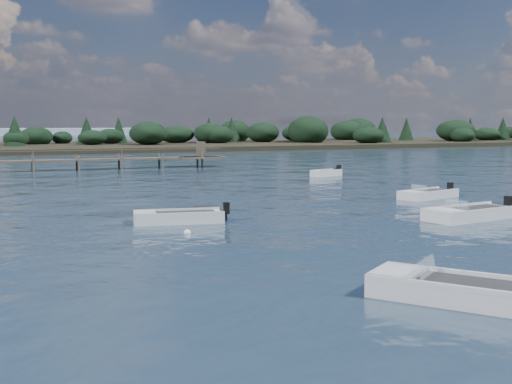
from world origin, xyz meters
name	(u,v)px	position (x,y,z in m)	size (l,w,h in m)	color
ground	(141,161)	(0.00, 60.00, 0.00)	(400.00, 400.00, 0.00)	#172737
dinghy_mid_grey	(178,219)	(-8.65, 11.38, 0.16)	(4.68, 2.28, 1.16)	silver
dinghy_mid_white_b	(428,196)	(8.65, 14.94, 0.15)	(4.72, 2.79, 1.15)	silver
tender_far_grey_b	(326,174)	(10.70, 32.14, 0.16)	(3.43, 2.17, 1.16)	silver
dinghy_near_olive	(468,296)	(-5.13, -4.85, 0.18)	(4.64, 5.28, 1.36)	silver
dinghy_mid_white_a	(471,216)	(5.17, 6.93, 0.17)	(5.69, 2.80, 1.31)	silver
buoy_c	(187,233)	(-9.07, 8.41, 0.00)	(0.32, 0.32, 0.32)	white
far_headland	(224,137)	(25.00, 100.00, 1.96)	(190.00, 40.00, 5.80)	black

